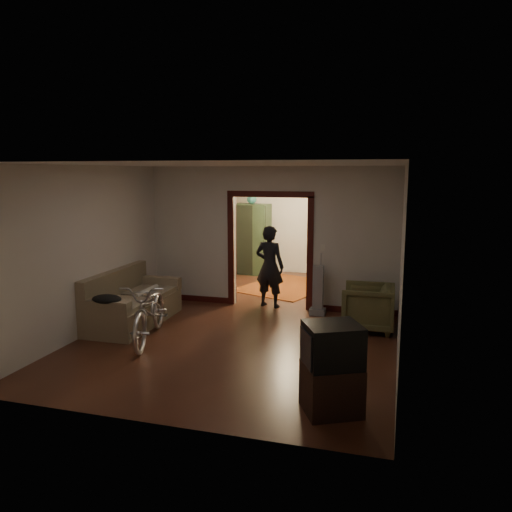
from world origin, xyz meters
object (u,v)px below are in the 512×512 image
at_px(armchair, 368,307).
at_px(desk, 347,265).
at_px(sofa, 133,298).
at_px(person, 270,266).
at_px(bicycle, 150,310).
at_px(locker, 252,239).

distance_m(armchair, desk, 3.99).
relative_size(sofa, person, 1.26).
xyz_separation_m(sofa, armchair, (4.05, 0.81, -0.08)).
xyz_separation_m(person, desk, (1.25, 2.95, -0.44)).
distance_m(bicycle, person, 2.86).
distance_m(sofa, bicycle, 1.03).
bearing_deg(locker, sofa, -91.63).
height_order(bicycle, locker, locker).
xyz_separation_m(person, locker, (-1.28, 3.05, 0.11)).
relative_size(armchair, person, 0.53).
height_order(bicycle, person, person).
relative_size(bicycle, desk, 1.81).
distance_m(sofa, locker, 4.90).
height_order(person, desk, person).
bearing_deg(locker, person, -59.76).
relative_size(sofa, locker, 1.11).
xyz_separation_m(bicycle, locker, (0.05, 5.55, 0.43)).
xyz_separation_m(bicycle, armchair, (3.32, 1.54, -0.10)).
bearing_deg(locker, armchair, -43.29).
xyz_separation_m(sofa, bicycle, (0.72, -0.74, 0.02)).
bearing_deg(desk, armchair, -63.76).
bearing_deg(locker, desk, 5.39).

